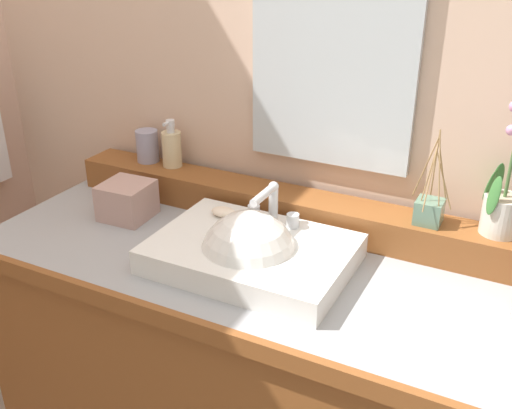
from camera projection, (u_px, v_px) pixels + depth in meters
wall_back at (325, 48)px, 1.60m from camera, size 2.99×0.20×2.55m
vanity_cabinet at (258, 387)px, 1.65m from camera, size 1.45×0.59×0.83m
back_ledge at (294, 209)px, 1.63m from camera, size 1.37×0.12×0.09m
sink_basin at (250, 256)px, 1.43m from camera, size 0.47×0.34×0.27m
soap_bar at (224, 212)px, 1.54m from camera, size 0.07×0.04×0.02m
potted_plant at (502, 205)px, 1.38m from camera, size 0.10×0.13×0.32m
soap_dispenser at (172, 148)px, 1.77m from camera, size 0.06×0.06×0.14m
tumbler_cup at (147, 146)px, 1.81m from camera, size 0.07×0.07×0.10m
reed_diffuser at (429, 210)px, 1.44m from camera, size 0.10×0.11×0.24m
tissue_box at (127, 200)px, 1.66m from camera, size 0.14×0.14×0.10m
mirror at (333, 45)px, 1.47m from camera, size 0.44×0.02×0.62m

